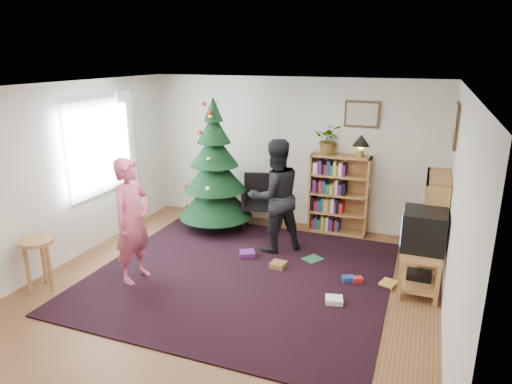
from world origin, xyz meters
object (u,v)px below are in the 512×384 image
(picture_back, at_px, (362,114))
(armchair, at_px, (260,199))
(tv_stand, at_px, (420,264))
(bookshelf_right, at_px, (434,221))
(table_lamp, at_px, (361,142))
(stool, at_px, (38,251))
(christmas_tree, at_px, (215,176))
(crt_tv, at_px, (424,230))
(potted_plant, at_px, (329,139))
(picture_right, at_px, (456,125))
(person_standing, at_px, (132,221))
(person_by_chair, at_px, (275,196))
(bookshelf_back, at_px, (339,194))

(picture_back, distance_m, armchair, 2.17)
(picture_back, bearing_deg, tv_stand, -57.39)
(bookshelf_right, distance_m, table_lamp, 1.67)
(tv_stand, relative_size, table_lamp, 2.43)
(stool, bearing_deg, table_lamp, 44.04)
(christmas_tree, height_order, tv_stand, christmas_tree)
(bookshelf_right, relative_size, stool, 1.92)
(crt_tv, xyz_separation_m, potted_plant, (-1.54, 1.54, 0.76))
(picture_right, relative_size, person_standing, 0.37)
(person_by_chair, bearing_deg, stool, 0.71)
(picture_right, distance_m, crt_tv, 1.52)
(tv_stand, distance_m, armchair, 2.93)
(picture_back, relative_size, picture_right, 0.92)
(christmas_tree, height_order, stool, christmas_tree)
(bookshelf_right, distance_m, potted_plant, 2.05)
(table_lamp, bearing_deg, person_standing, -133.03)
(christmas_tree, xyz_separation_m, person_by_chair, (1.20, -0.48, -0.07))
(armchair, distance_m, stool, 3.51)
(tv_stand, distance_m, person_standing, 3.68)
(tv_stand, xyz_separation_m, stool, (-4.42, -1.73, 0.20))
(picture_back, xyz_separation_m, bookshelf_right, (1.19, -0.96, -1.29))
(picture_right, relative_size, bookshelf_back, 0.46)
(picture_back, bearing_deg, person_by_chair, -129.95)
(person_standing, relative_size, table_lamp, 4.61)
(bookshelf_back, relative_size, potted_plant, 2.64)
(table_lamp, bearing_deg, picture_right, -24.52)
(bookshelf_back, xyz_separation_m, potted_plant, (-0.20, 0.00, 0.88))
(christmas_tree, bearing_deg, table_lamp, 14.90)
(picture_back, relative_size, crt_tv, 0.99)
(bookshelf_right, distance_m, armchair, 2.81)
(bookshelf_back, xyz_separation_m, table_lamp, (0.30, 0.00, 0.87))
(armchair, height_order, potted_plant, potted_plant)
(christmas_tree, relative_size, potted_plant, 4.50)
(tv_stand, xyz_separation_m, potted_plant, (-1.54, 1.54, 1.22))
(christmas_tree, height_order, crt_tv, christmas_tree)
(picture_right, relative_size, stool, 0.88)
(picture_right, xyz_separation_m, christmas_tree, (-3.54, -0.01, -1.03))
(stool, distance_m, potted_plant, 4.48)
(person_by_chair, bearing_deg, crt_tv, 124.90)
(picture_back, height_order, armchair, picture_back)
(table_lamp, bearing_deg, stool, -135.96)
(potted_plant, bearing_deg, bookshelf_right, -26.31)
(bookshelf_right, bearing_deg, christmas_tree, 86.27)
(armchair, xyz_separation_m, potted_plant, (1.09, 0.25, 1.05))
(picture_right, height_order, table_lamp, picture_right)
(person_standing, distance_m, person_by_chair, 2.08)
(picture_back, bearing_deg, bookshelf_right, -38.75)
(picture_back, distance_m, bookshelf_right, 2.00)
(bookshelf_back, bearing_deg, picture_back, 26.71)
(person_by_chair, bearing_deg, picture_right, 149.18)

